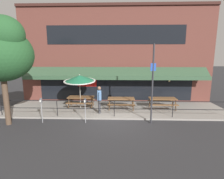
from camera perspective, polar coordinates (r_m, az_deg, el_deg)
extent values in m
plane|color=#2D2D30|center=(10.36, 0.71, -9.84)|extent=(120.00, 120.00, 0.00)
cube|color=gray|center=(12.24, 0.92, -6.35)|extent=(15.00, 4.00, 0.10)
cube|color=brown|center=(13.95, 1.14, 10.76)|extent=(15.00, 0.50, 7.31)
cube|color=black|center=(13.79, 1.15, 17.45)|extent=(10.50, 0.02, 1.40)
cube|color=#3A1E1A|center=(14.40, 1.20, 25.87)|extent=(15.00, 0.62, 0.20)
cube|color=black|center=(13.88, 1.09, 1.21)|extent=(12.00, 0.02, 2.30)
cube|color=red|center=(14.03, -8.14, 2.44)|extent=(1.50, 0.02, 0.70)
cube|color=#335138|center=(13.20, 1.07, 5.75)|extent=(13.80, 0.92, 0.70)
cube|color=#335138|center=(12.73, 1.03, 3.76)|extent=(13.80, 0.08, 0.28)
cube|color=black|center=(14.20, 18.01, 3.67)|extent=(0.04, 0.28, 0.04)
cube|color=black|center=(14.09, 18.12, 2.88)|extent=(0.18, 0.18, 0.28)
cube|color=beige|center=(14.09, 18.12, 2.88)|extent=(0.13, 0.19, 0.20)
cylinder|color=black|center=(12.64, -32.45, -5.02)|extent=(0.04, 0.04, 0.95)
cylinder|color=black|center=(11.08, -17.49, -5.84)|extent=(0.04, 0.04, 0.95)
cylinder|color=black|center=(10.46, 0.75, -6.31)|extent=(0.04, 0.04, 0.95)
cylinder|color=black|center=(10.95, 19.23, -6.15)|extent=(0.04, 0.04, 0.95)
cube|color=black|center=(10.33, 0.76, -3.79)|extent=(13.80, 0.04, 0.04)
cube|color=black|center=(10.46, 0.75, -6.31)|extent=(13.80, 0.03, 0.03)
cube|color=brown|center=(12.46, -10.10, -2.44)|extent=(1.80, 0.80, 0.05)
cube|color=brown|center=(11.98, -10.63, -4.46)|extent=(1.80, 0.26, 0.04)
cube|color=brown|center=(13.08, -9.53, -3.15)|extent=(1.80, 0.26, 0.04)
cylinder|color=brown|center=(12.10, -6.64, -4.54)|extent=(0.07, 0.30, 0.73)
cylinder|color=brown|center=(12.71, -6.21, -3.79)|extent=(0.07, 0.30, 0.73)
cylinder|color=brown|center=(12.44, -13.97, -4.37)|extent=(0.07, 0.30, 0.73)
cylinder|color=brown|center=(13.04, -13.21, -3.65)|extent=(0.07, 0.30, 0.73)
cube|color=brown|center=(11.89, 3.00, -2.92)|extent=(1.80, 0.80, 0.05)
cube|color=brown|center=(11.40, 3.04, -5.07)|extent=(1.80, 0.26, 0.04)
cube|color=brown|center=(12.52, 2.95, -3.64)|extent=(1.80, 0.26, 0.04)
cylinder|color=brown|center=(11.71, 6.94, -5.06)|extent=(0.07, 0.30, 0.73)
cylinder|color=brown|center=(12.33, 6.69, -4.26)|extent=(0.07, 0.30, 0.73)
cylinder|color=brown|center=(11.68, -0.93, -5.03)|extent=(0.07, 0.30, 0.73)
cylinder|color=brown|center=(12.30, -0.78, -4.22)|extent=(0.07, 0.30, 0.73)
cube|color=brown|center=(12.35, 16.20, -2.82)|extent=(1.80, 0.80, 0.05)
cube|color=brown|center=(11.88, 16.80, -4.87)|extent=(1.80, 0.26, 0.04)
cube|color=brown|center=(12.97, 15.51, -3.51)|extent=(1.80, 0.26, 0.04)
cylinder|color=brown|center=(12.37, 20.07, -4.80)|extent=(0.07, 0.30, 0.73)
cylinder|color=brown|center=(12.96, 19.21, -4.06)|extent=(0.07, 0.30, 0.73)
cylinder|color=brown|center=(11.97, 12.75, -4.91)|extent=(0.07, 0.30, 0.73)
cylinder|color=brown|center=(12.58, 12.21, -4.13)|extent=(0.07, 0.30, 0.73)
cylinder|color=#B7B2A8|center=(12.16, -10.38, -0.79)|extent=(0.04, 0.04, 2.30)
cone|color=#1E6B47|center=(12.01, -10.53, 3.65)|extent=(2.10, 2.13, 0.58)
cylinder|color=white|center=(12.04, -10.50, 2.75)|extent=(2.14, 2.14, 0.23)
sphere|color=#B7B2A8|center=(11.99, -10.57, 4.79)|extent=(0.07, 0.07, 0.07)
cylinder|color=#333338|center=(11.24, -4.17, -5.38)|extent=(0.15, 0.15, 0.86)
cylinder|color=#333338|center=(11.04, -4.11, -5.66)|extent=(0.15, 0.15, 0.86)
cube|color=#4C709E|center=(10.96, -4.19, -1.85)|extent=(0.30, 0.43, 0.60)
cylinder|color=#4C709E|center=(11.22, -4.26, -1.71)|extent=(0.10, 0.10, 0.54)
cylinder|color=#4C709E|center=(10.71, -4.11, -2.30)|extent=(0.10, 0.10, 0.54)
sphere|color=brown|center=(10.87, -4.22, 0.42)|extent=(0.22, 0.22, 0.22)
cylinder|color=gray|center=(10.47, -21.93, -7.09)|extent=(0.04, 0.04, 1.15)
cylinder|color=#4C4C51|center=(10.29, -22.19, -3.50)|extent=(0.15, 0.15, 0.20)
sphere|color=#4C4C51|center=(10.27, -22.23, -2.96)|extent=(0.14, 0.14, 0.14)
cube|color=silver|center=(10.22, -22.38, -3.55)|extent=(0.08, 0.01, 0.13)
cylinder|color=gray|center=(9.81, -8.71, -7.60)|extent=(0.04, 0.04, 1.15)
cylinder|color=#2D2D33|center=(9.62, -8.83, -3.78)|extent=(0.15, 0.15, 0.20)
sphere|color=#2D2D33|center=(9.59, -8.84, -3.20)|extent=(0.14, 0.14, 0.14)
cube|color=silver|center=(9.54, -8.92, -3.84)|extent=(0.08, 0.01, 0.13)
cylinder|color=#2D2D33|center=(9.55, 13.05, 1.47)|extent=(0.09, 0.09, 4.30)
cube|color=blue|center=(9.43, 13.32, 7.13)|extent=(0.28, 0.02, 0.40)
cylinder|color=brown|center=(10.86, -31.27, -3.07)|extent=(0.28, 0.28, 2.68)
ellipsoid|color=#235128|center=(10.62, -32.52, 9.54)|extent=(3.20, 2.88, 2.72)
ellipsoid|color=#235128|center=(10.14, -31.81, 15.10)|extent=(1.92, 1.76, 1.76)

